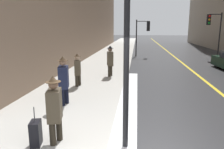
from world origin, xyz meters
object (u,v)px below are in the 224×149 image
object	(u,v)px
traffic_light_near	(144,30)
traffic_light_far	(213,26)
pedestrian_with_shoulder_bag	(78,69)
pedestrian_in_glasses	(110,60)
rolling_suitcase	(36,134)
lamp_post	(127,16)
pedestrian_trailing	(55,107)
pedestrian_in_fedora	(64,79)

from	to	relation	value
traffic_light_near	traffic_light_far	size ratio (longest dim) A/B	0.86
pedestrian_with_shoulder_bag	pedestrian_in_glasses	world-z (taller)	pedestrian_in_glasses
pedestrian_with_shoulder_bag	rolling_suitcase	bearing A→B (deg)	-7.81
lamp_post	traffic_light_near	world-z (taller)	lamp_post
traffic_light_far	pedestrian_trailing	size ratio (longest dim) A/B	2.44
pedestrian_with_shoulder_bag	rolling_suitcase	world-z (taller)	pedestrian_with_shoulder_bag
pedestrian_with_shoulder_bag	pedestrian_in_glasses	size ratio (longest dim) A/B	0.89
traffic_light_near	pedestrian_in_fedora	size ratio (longest dim) A/B	1.98
lamp_post	pedestrian_trailing	bearing A→B (deg)	174.69
traffic_light_far	lamp_post	bearing A→B (deg)	58.07
pedestrian_in_fedora	rolling_suitcase	size ratio (longest dim) A/B	1.83
traffic_light_near	pedestrian_in_fedora	xyz separation A→B (m)	(-3.11, -14.05, -1.53)
pedestrian_trailing	pedestrian_with_shoulder_bag	bearing A→B (deg)	176.92
pedestrian_with_shoulder_bag	pedestrian_in_glasses	distance (m)	2.58
traffic_light_near	pedestrian_with_shoulder_bag	distance (m)	12.09
lamp_post	pedestrian_trailing	size ratio (longest dim) A/B	2.97
traffic_light_far	pedestrian_in_fedora	bearing A→B (deg)	46.56
traffic_light_near	pedestrian_in_fedora	bearing A→B (deg)	-98.07
traffic_light_near	pedestrian_trailing	world-z (taller)	traffic_light_near
lamp_post	pedestrian_in_glasses	world-z (taller)	lamp_post
traffic_light_near	pedestrian_in_fedora	distance (m)	14.47
traffic_light_far	pedestrian_with_shoulder_bag	bearing A→B (deg)	40.01
pedestrian_with_shoulder_bag	rolling_suitcase	distance (m)	5.35
traffic_light_far	pedestrian_in_fedora	world-z (taller)	traffic_light_far
traffic_light_near	rolling_suitcase	xyz separation A→B (m)	(-2.87, -16.81, -2.18)
lamp_post	pedestrian_with_shoulder_bag	distance (m)	6.19
traffic_light_near	rolling_suitcase	size ratio (longest dim) A/B	3.62
lamp_post	pedestrian_with_shoulder_bag	world-z (taller)	lamp_post
traffic_light_far	rolling_suitcase	bearing A→B (deg)	52.12
lamp_post	rolling_suitcase	world-z (taller)	lamp_post
pedestrian_trailing	traffic_light_far	bearing A→B (deg)	139.33
traffic_light_near	pedestrian_trailing	size ratio (longest dim) A/B	2.11
rolling_suitcase	traffic_light_far	bearing A→B (deg)	138.45
lamp_post	traffic_light_near	distance (m)	16.80
lamp_post	traffic_light_far	world-z (taller)	lamp_post
lamp_post	pedestrian_with_shoulder_bag	xyz separation A→B (m)	(-2.51, 5.27, -2.07)
pedestrian_with_shoulder_bag	pedestrian_in_fedora	bearing A→B (deg)	-8.08
pedestrian_in_fedora	pedestrian_trailing	bearing A→B (deg)	1.72
lamp_post	pedestrian_in_fedora	distance (m)	4.07
rolling_suitcase	pedestrian_with_shoulder_bag	bearing A→B (deg)	172.19
pedestrian_in_fedora	pedestrian_with_shoulder_bag	distance (m)	2.55
traffic_light_near	traffic_light_far	xyz separation A→B (m)	(5.93, -0.88, 0.40)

